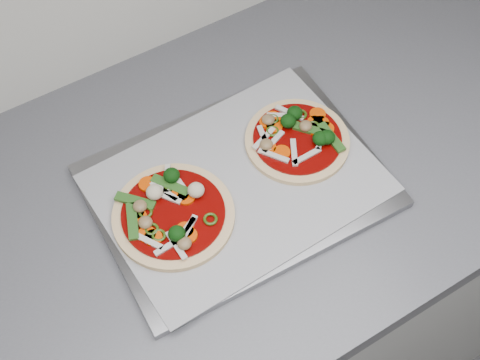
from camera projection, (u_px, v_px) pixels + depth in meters
baking_tray at (238, 186)px, 0.97m from camera, size 0.42×0.32×0.01m
parchment at (238, 183)px, 0.97m from camera, size 0.40×0.30×0.00m
pizza_left at (172, 213)px, 0.93m from camera, size 0.21×0.21×0.03m
pizza_right at (298, 137)px, 1.00m from camera, size 0.16×0.16×0.03m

